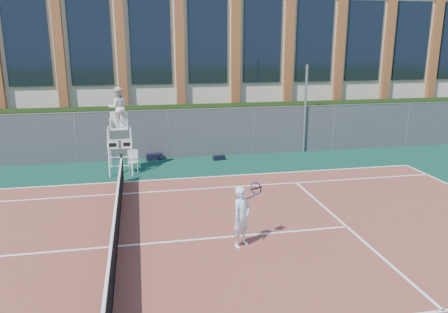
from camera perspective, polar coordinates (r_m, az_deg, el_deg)
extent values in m
plane|color=#233814|center=(11.84, -13.81, -11.46)|extent=(120.00, 120.00, 0.00)
cube|color=#0C3829|center=(12.74, -13.63, -9.48)|extent=(36.00, 20.00, 0.01)
cube|color=brown|center=(11.83, -13.82, -11.37)|extent=(23.77, 10.97, 0.02)
cylinder|color=black|center=(16.89, -13.19, -1.45)|extent=(0.10, 0.10, 1.10)
cube|color=black|center=(11.64, -13.95, -9.42)|extent=(0.03, 11.00, 0.86)
cube|color=white|center=(11.47, -14.09, -7.34)|extent=(0.06, 11.20, 0.07)
cube|color=black|center=(21.04, -12.94, 3.26)|extent=(40.00, 1.40, 2.20)
cube|color=beige|center=(28.67, -12.89, 12.05)|extent=(44.00, 10.00, 8.00)
cylinder|color=#9EA0A5|center=(21.05, 10.54, 6.08)|extent=(0.12, 0.12, 4.15)
cylinder|color=white|center=(17.71, -14.82, 0.39)|extent=(0.05, 0.52, 1.90)
cylinder|color=white|center=(17.67, -11.99, 0.53)|extent=(0.05, 0.52, 1.90)
cylinder|color=white|center=(18.65, -14.65, 1.11)|extent=(0.05, 0.52, 1.90)
cylinder|color=white|center=(18.62, -11.97, 1.25)|extent=(0.05, 0.52, 1.90)
cube|color=white|center=(17.97, -13.52, 3.61)|extent=(0.68, 0.58, 0.06)
cube|color=white|center=(18.18, -13.56, 4.82)|extent=(0.68, 0.05, 0.58)
cube|color=white|center=(17.72, -14.33, 1.48)|extent=(0.43, 0.03, 0.33)
cube|color=white|center=(17.70, -12.57, 1.57)|extent=(0.43, 0.03, 0.33)
imported|color=white|center=(17.88, -13.68, 6.26)|extent=(0.91, 0.79, 1.60)
cube|color=silver|center=(18.10, -11.78, -0.66)|extent=(0.42, 0.42, 0.04)
cube|color=silver|center=(18.22, -11.83, 0.21)|extent=(0.41, 0.05, 0.44)
cylinder|color=silver|center=(18.01, -12.27, -1.51)|extent=(0.03, 0.03, 0.41)
cylinder|color=silver|center=(18.00, -11.21, -1.46)|extent=(0.03, 0.03, 0.41)
cylinder|color=silver|center=(18.32, -12.27, -1.23)|extent=(0.03, 0.03, 0.41)
cylinder|color=silver|center=(18.32, -11.23, -1.17)|extent=(0.03, 0.03, 0.41)
cube|color=black|center=(19.81, -9.05, -0.04)|extent=(0.74, 0.37, 0.30)
cube|color=black|center=(19.61, -0.66, -0.14)|extent=(0.57, 0.34, 0.21)
imported|color=white|center=(11.22, 2.31, -7.88)|extent=(0.69, 0.65, 1.59)
torus|color=navy|center=(11.28, 4.20, -4.16)|extent=(0.38, 0.30, 0.30)
sphere|color=#CCE533|center=(11.48, 4.44, -4.08)|extent=(0.07, 0.07, 0.07)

